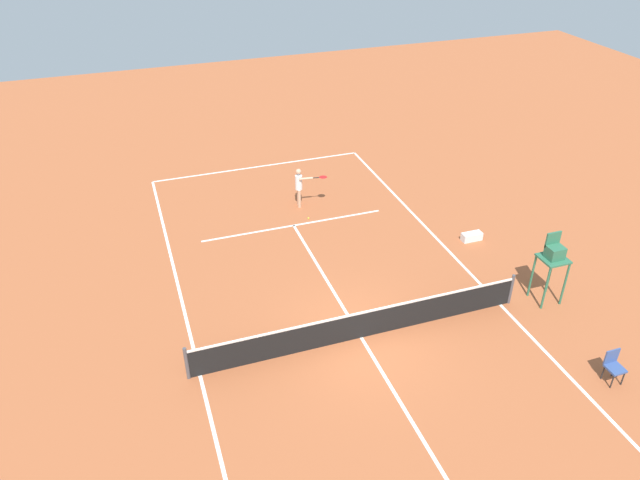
{
  "coord_description": "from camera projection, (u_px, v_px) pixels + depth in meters",
  "views": [
    {
      "loc": [
        5.57,
        12.4,
        11.91
      ],
      "look_at": [
        -0.2,
        -4.3,
        0.8
      ],
      "focal_mm": 33.91,
      "sensor_mm": 36.0,
      "label": 1
    }
  ],
  "objects": [
    {
      "name": "tennis_ball",
      "position": [
        308.0,
        218.0,
        23.67
      ],
      "size": [
        0.07,
        0.07,
        0.07
      ],
      "primitive_type": "sphere",
      "color": "#CCE033",
      "rests_on": "ground"
    },
    {
      "name": "player_serving",
      "position": [
        300.0,
        184.0,
        24.06
      ],
      "size": [
        1.24,
        0.71,
        1.65
      ],
      "rotation": [
        0.0,
        0.0,
        1.43
      ],
      "color": "#D8A884",
      "rests_on": "ground"
    },
    {
      "name": "court_lines",
      "position": [
        361.0,
        337.0,
        17.8
      ],
      "size": [
        9.62,
        24.92,
        0.01
      ],
      "color": "white",
      "rests_on": "ground"
    },
    {
      "name": "courtside_chair_near",
      "position": [
        614.0,
        365.0,
        16.07
      ],
      "size": [
        0.44,
        0.46,
        0.95
      ],
      "color": "#262626",
      "rests_on": "ground"
    },
    {
      "name": "equipment_bag",
      "position": [
        472.0,
        237.0,
        22.29
      ],
      "size": [
        0.76,
        0.32,
        0.3
      ],
      "primitive_type": "cube",
      "color": "white",
      "rests_on": "ground"
    },
    {
      "name": "ground_plane",
      "position": [
        361.0,
        337.0,
        17.8
      ],
      "size": [
        60.0,
        60.0,
        0.0
      ],
      "primitive_type": "plane",
      "color": "#AD5933"
    },
    {
      "name": "tennis_net",
      "position": [
        362.0,
        324.0,
        17.54
      ],
      "size": [
        10.22,
        0.1,
        1.07
      ],
      "color": "#4C4C51",
      "rests_on": "ground"
    },
    {
      "name": "umpire_chair",
      "position": [
        553.0,
        258.0,
        18.5
      ],
      "size": [
        0.8,
        0.8,
        2.41
      ],
      "color": "#2D6B4C",
      "rests_on": "ground"
    }
  ]
}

